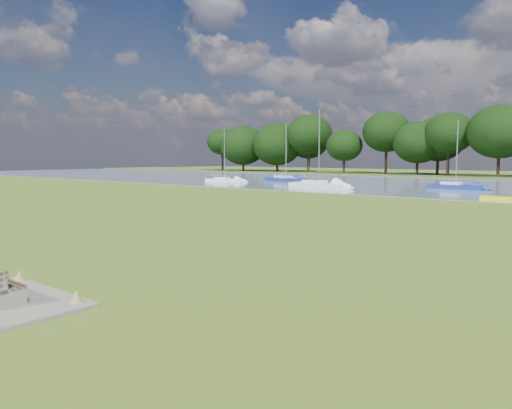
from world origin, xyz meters
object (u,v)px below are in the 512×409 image
Objects in this scene: sailboat_3 at (318,183)px; kayak at (500,198)px; sailboat_0 at (455,185)px; sailboat_1 at (286,178)px; sailboat_4 at (224,179)px.

kayak is at bearing -5.55° from sailboat_3.
sailboat_0 is 0.92× the size of sailboat_1.
sailboat_1 is (-23.14, 1.14, 0.02)m from sailboat_0.
sailboat_1 is (-30.28, 12.53, 0.33)m from kayak.
sailboat_4 is at bearing 179.34° from sailboat_3.
sailboat_3 is at bearing -150.56° from sailboat_0.
sailboat_3 is 16.53m from sailboat_4.
sailboat_3 is (-12.68, -7.02, 0.03)m from sailboat_0.
sailboat_0 is 14.50m from sailboat_3.
sailboat_3 reaches higher than sailboat_4.
sailboat_4 is at bearing -170.05° from sailboat_0.
sailboat_4 is (-16.38, 2.17, -0.08)m from sailboat_3.
sailboat_0 reaches higher than sailboat_4.
sailboat_4 reaches higher than kayak.
sailboat_1 reaches higher than kayak.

